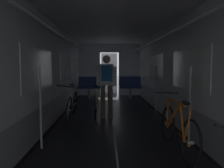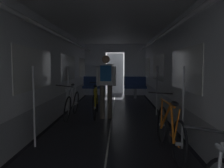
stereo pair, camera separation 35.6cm
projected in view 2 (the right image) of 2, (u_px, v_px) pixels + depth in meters
name	position (u px, v px, depth m)	size (l,w,h in m)	color
train_car_shell	(111.00, 53.00, 5.20)	(3.14, 12.34, 2.57)	black
bench_seat_far_left	(94.00, 85.00, 9.77)	(0.98, 0.51, 0.95)	gray
bench_seat_far_right	(135.00, 85.00, 9.72)	(0.98, 0.51, 0.95)	gray
bicycle_orange	(169.00, 130.00, 3.55)	(0.44, 1.69, 0.95)	black
bicycle_white	(72.00, 104.00, 6.00)	(0.44, 1.69, 0.95)	black
person_cyclist_aisle	(106.00, 81.00, 5.87)	(0.54, 0.38, 1.69)	brown
bicycle_yellow_in_aisle	(96.00, 103.00, 6.20)	(0.44, 1.69, 0.94)	black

